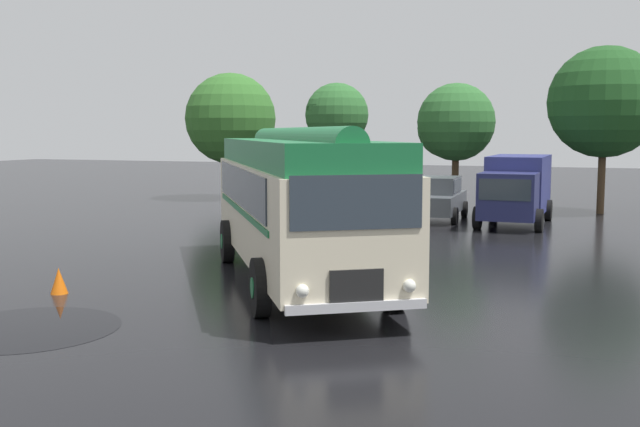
% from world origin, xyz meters
% --- Properties ---
extents(ground_plane, '(120.00, 120.00, 0.00)m').
position_xyz_m(ground_plane, '(0.00, 0.00, 0.00)').
color(ground_plane, black).
extents(vintage_bus, '(7.54, 9.79, 3.49)m').
position_xyz_m(vintage_bus, '(-0.64, -0.07, 1.89)').
color(vintage_bus, beige).
rests_on(vintage_bus, ground).
extents(car_near_left, '(2.11, 4.28, 1.66)m').
position_xyz_m(car_near_left, '(-2.83, 12.46, 0.85)').
color(car_near_left, black).
rests_on(car_near_left, ground).
extents(car_mid_left, '(2.05, 4.24, 1.66)m').
position_xyz_m(car_mid_left, '(-0.04, 12.94, 0.85)').
color(car_mid_left, '#4C5156').
rests_on(car_mid_left, ground).
extents(box_van, '(2.44, 5.82, 2.50)m').
position_xyz_m(box_van, '(2.95, 12.68, 1.36)').
color(box_van, navy).
rests_on(box_van, ground).
extents(tree_far_left, '(4.53, 4.53, 6.32)m').
position_xyz_m(tree_far_left, '(-11.40, 18.15, 4.13)').
color(tree_far_left, '#4C3823').
rests_on(tree_far_left, ground).
extents(tree_left_of_centre, '(2.94, 2.94, 5.65)m').
position_xyz_m(tree_left_of_centre, '(-5.75, 17.28, 4.20)').
color(tree_left_of_centre, '#4C3823').
rests_on(tree_left_of_centre, ground).
extents(tree_centre, '(3.61, 3.57, 5.63)m').
position_xyz_m(tree_centre, '(-0.57, 19.05, 3.74)').
color(tree_centre, '#4C3823').
rests_on(tree_centre, ground).
extents(tree_right_of_centre, '(4.57, 4.57, 6.90)m').
position_xyz_m(tree_right_of_centre, '(5.90, 17.37, 4.67)').
color(tree_right_of_centre, '#4C3823').
rests_on(tree_right_of_centre, ground).
extents(traffic_cone, '(0.36, 0.36, 0.55)m').
position_xyz_m(traffic_cone, '(-4.86, -3.03, 0.28)').
color(traffic_cone, orange).
rests_on(traffic_cone, ground).
extents(puddle_patch, '(3.18, 3.18, 0.01)m').
position_xyz_m(puddle_patch, '(-3.50, -5.52, 0.00)').
color(puddle_patch, black).
rests_on(puddle_patch, ground).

